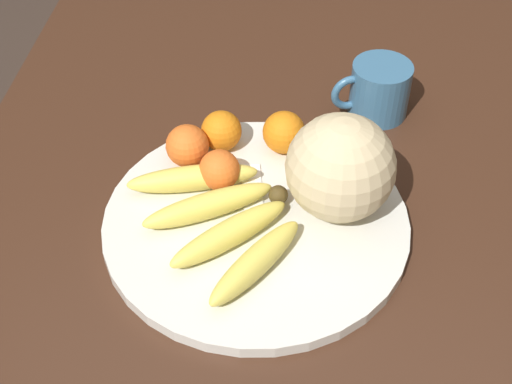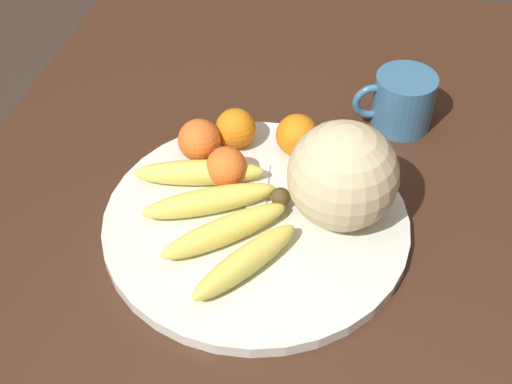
# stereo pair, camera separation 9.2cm
# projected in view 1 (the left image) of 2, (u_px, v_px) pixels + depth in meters

# --- Properties ---
(kitchen_table) EXTENTS (1.49, 0.95, 0.71)m
(kitchen_table) POSITION_uv_depth(u_px,v_px,m) (273.00, 292.00, 1.01)
(kitchen_table) COLOR #3D2316
(kitchen_table) RESTS_ON ground_plane
(fruit_bowl) EXTENTS (0.42, 0.42, 0.02)m
(fruit_bowl) POSITION_uv_depth(u_px,v_px,m) (256.00, 222.00, 0.98)
(fruit_bowl) COLOR silver
(fruit_bowl) RESTS_ON kitchen_table
(melon) EXTENTS (0.15, 0.15, 0.15)m
(melon) POSITION_uv_depth(u_px,v_px,m) (340.00, 168.00, 0.94)
(melon) COLOR beige
(melon) RESTS_ON fruit_bowl
(banana_bunch) EXTENTS (0.27, 0.26, 0.04)m
(banana_bunch) POSITION_uv_depth(u_px,v_px,m) (221.00, 217.00, 0.95)
(banana_bunch) COLOR #473819
(banana_bunch) RESTS_ON fruit_bowl
(orange_front_left) EXTENTS (0.06, 0.06, 0.06)m
(orange_front_left) POSITION_uv_depth(u_px,v_px,m) (221.00, 131.00, 1.06)
(orange_front_left) COLOR orange
(orange_front_left) RESTS_ON fruit_bowl
(orange_front_right) EXTENTS (0.06, 0.06, 0.06)m
(orange_front_right) POSITION_uv_depth(u_px,v_px,m) (187.00, 146.00, 1.03)
(orange_front_right) COLOR orange
(orange_front_right) RESTS_ON fruit_bowl
(orange_mid_center) EXTENTS (0.06, 0.06, 0.06)m
(orange_mid_center) POSITION_uv_depth(u_px,v_px,m) (219.00, 170.00, 1.00)
(orange_mid_center) COLOR orange
(orange_mid_center) RESTS_ON fruit_bowl
(orange_back_left) EXTENTS (0.06, 0.06, 0.06)m
(orange_back_left) POSITION_uv_depth(u_px,v_px,m) (286.00, 132.00, 1.05)
(orange_back_left) COLOR orange
(orange_back_left) RESTS_ON fruit_bowl
(produce_tag) EXTENTS (0.09, 0.04, 0.00)m
(produce_tag) POSITION_uv_depth(u_px,v_px,m) (252.00, 186.00, 1.01)
(produce_tag) COLOR white
(produce_tag) RESTS_ON fruit_bowl
(ceramic_mug) EXTENTS (0.10, 0.13, 0.09)m
(ceramic_mug) POSITION_uv_depth(u_px,v_px,m) (378.00, 90.00, 1.13)
(ceramic_mug) COLOR #386689
(ceramic_mug) RESTS_ON kitchen_table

